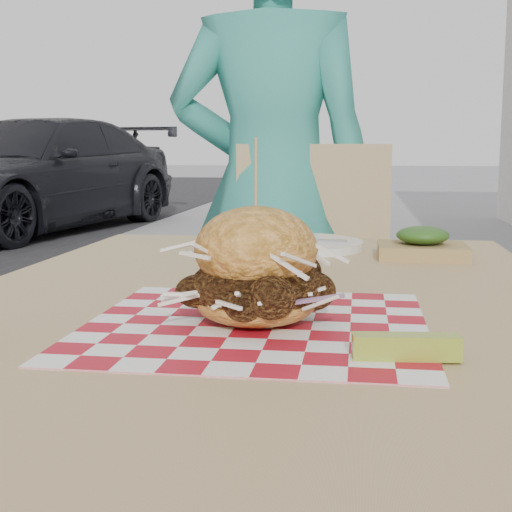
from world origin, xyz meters
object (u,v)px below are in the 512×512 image
Objects in this scene: patio_table at (261,351)px; sandwich at (256,273)px; car_dark at (33,174)px; diner at (271,194)px; patio_chair at (305,295)px.

patio_table is 0.22m from sandwich.
car_dark reaches higher than sandwich.
diner is 0.36× the size of car_dark.
car_dark reaches higher than patio_table.
car_dark is 22.79× the size of sandwich.
sandwich is (0.03, -1.12, 0.25)m from patio_chair.
diner is 1.35× the size of patio_table.
diner is 6.75m from car_dark.
patio_chair reaches higher than sandwich.
patio_chair is (3.58, -5.91, -0.10)m from car_dark.
car_dark is at bearing 114.32° from patio_chair.
diner reaches higher than patio_chair.
sandwich reaches higher than patio_table.
patio_chair is 1.15m from sandwich.
diner reaches higher than car_dark.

